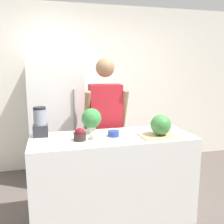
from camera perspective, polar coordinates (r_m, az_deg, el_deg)
wall_back at (r=4.13m, az=-5.63°, el=5.57°), size 8.00×0.06×2.60m
counter_island at (r=2.76m, az=0.17°, el=-14.93°), size 1.68×0.64×0.94m
refrigerator at (r=3.74m, az=-12.49°, el=-1.77°), size 0.74×0.75×1.75m
person at (r=3.14m, az=-1.53°, el=-3.26°), size 0.53×0.27×1.75m
cutting_board at (r=2.64m, az=10.55°, el=-5.33°), size 0.38×0.29×0.01m
watermelon at (r=2.62m, az=11.09°, el=-2.90°), size 0.21×0.21×0.21m
bowl_cherries at (r=2.46m, az=-7.38°, el=-5.24°), size 0.12×0.12×0.12m
bowl_cream at (r=2.50m, az=-3.27°, el=-5.44°), size 0.15×0.15×0.09m
bowl_small_blue at (r=2.59m, az=0.34°, el=-4.95°), size 0.12×0.12×0.06m
blender at (r=2.67m, az=-16.08°, el=-2.36°), size 0.15×0.15×0.31m
potted_plant at (r=2.68m, az=-4.73°, el=-1.59°), size 0.21×0.21×0.27m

